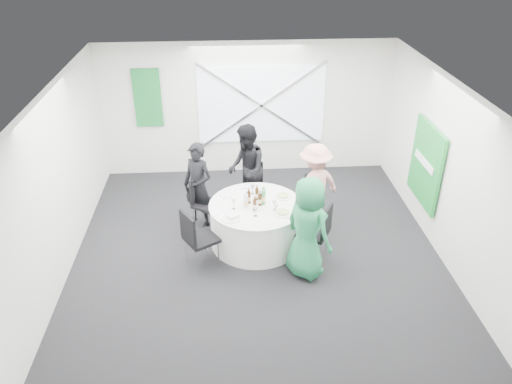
{
  "coord_description": "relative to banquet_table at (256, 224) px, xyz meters",
  "views": [
    {
      "loc": [
        -0.48,
        -6.83,
        4.97
      ],
      "look_at": [
        0.0,
        0.2,
        1.0
      ],
      "focal_mm": 35.0,
      "sensor_mm": 36.0,
      "label": 1
    }
  ],
  "objects": [
    {
      "name": "plate_front_right",
      "position": [
        0.41,
        -0.3,
        0.4
      ],
      "size": [
        0.29,
        0.29,
        0.04
      ],
      "color": "silver",
      "rests_on": "banquet_table"
    },
    {
      "name": "beer_bottle_b",
      "position": [
        0.03,
        0.16,
        0.49
      ],
      "size": [
        0.06,
        0.06,
        0.27
      ],
      "color": "#3C220B",
      "rests_on": "banquet_table"
    },
    {
      "name": "person_man_back",
      "position": [
        -0.1,
        1.15,
        0.46
      ],
      "size": [
        0.52,
        0.86,
        1.69
      ],
      "primitive_type": "imported",
      "rotation": [
        0.0,
        0.0,
        -1.49
      ],
      "color": "black",
      "rests_on": "floor"
    },
    {
      "name": "wine_glass_a",
      "position": [
        -0.03,
        -0.35,
        0.5
      ],
      "size": [
        0.07,
        0.07,
        0.17
      ],
      "color": "white",
      "rests_on": "banquet_table"
    },
    {
      "name": "window_brace_b",
      "position": [
        0.3,
        2.72,
        1.12
      ],
      "size": [
        2.63,
        0.05,
        1.84
      ],
      "primitive_type": "cube",
      "rotation": [
        0.0,
        -0.97,
        0.0
      ],
      "color": "silver",
      "rests_on": "window_panel"
    },
    {
      "name": "plate_back_right",
      "position": [
        0.48,
        0.23,
        0.4
      ],
      "size": [
        0.29,
        0.29,
        0.04
      ],
      "color": "silver",
      "rests_on": "banquet_table"
    },
    {
      "name": "ceiling",
      "position": [
        0.0,
        -0.2,
        2.42
      ],
      "size": [
        6.0,
        6.0,
        0.0
      ],
      "primitive_type": "plane",
      "rotation": [
        3.14,
        0.0,
        0.0
      ],
      "color": "silver",
      "rests_on": "wall_back"
    },
    {
      "name": "chair_back_left",
      "position": [
        -0.89,
        0.6,
        0.18
      ],
      "size": [
        0.61,
        0.6,
        0.96
      ],
      "rotation": [
        0.0,
        0.0,
        0.98
      ],
      "color": "black",
      "rests_on": "floor"
    },
    {
      "name": "plate_back",
      "position": [
        0.01,
        0.51,
        0.39
      ],
      "size": [
        0.26,
        0.26,
        0.01
      ],
      "color": "silver",
      "rests_on": "banquet_table"
    },
    {
      "name": "fork_c",
      "position": [
        0.17,
        0.55,
        0.38
      ],
      "size": [
        0.15,
        0.02,
        0.01
      ],
      "primitive_type": "cube",
      "rotation": [
        0.0,
        0.0,
        1.57
      ],
      "color": "silver",
      "rests_on": "banquet_table"
    },
    {
      "name": "banquet_table",
      "position": [
        0.0,
        0.0,
        0.0
      ],
      "size": [
        1.56,
        1.56,
        0.76
      ],
      "color": "silver",
      "rests_on": "floor"
    },
    {
      "name": "wine_glass_c",
      "position": [
        -0.37,
        -0.1,
        0.5
      ],
      "size": [
        0.07,
        0.07,
        0.17
      ],
      "color": "white",
      "rests_on": "banquet_table"
    },
    {
      "name": "plate_front_left",
      "position": [
        -0.42,
        -0.41,
        0.39
      ],
      "size": [
        0.28,
        0.28,
        0.01
      ],
      "color": "silver",
      "rests_on": "banquet_table"
    },
    {
      "name": "fork_b",
      "position": [
        -0.36,
        0.45,
        0.38
      ],
      "size": [
        0.1,
        0.13,
        0.01
      ],
      "primitive_type": "cube",
      "rotation": [
        0.0,
        0.0,
        2.54
      ],
      "color": "silver",
      "rests_on": "banquet_table"
    },
    {
      "name": "window_panel",
      "position": [
        0.3,
        2.76,
        1.12
      ],
      "size": [
        2.6,
        0.03,
        1.6
      ],
      "primitive_type": "cube",
      "color": "silver",
      "rests_on": "wall_back"
    },
    {
      "name": "chair_back",
      "position": [
        0.03,
        1.22,
        0.14
      ],
      "size": [
        0.41,
        0.42,
        0.89
      ],
      "rotation": [
        0.0,
        0.0,
        -0.02
      ],
      "color": "black",
      "rests_on": "floor"
    },
    {
      "name": "green_water_bottle",
      "position": [
        0.13,
        0.02,
        0.51
      ],
      "size": [
        0.08,
        0.08,
        0.32
      ],
      "color": "green",
      "rests_on": "banquet_table"
    },
    {
      "name": "wine_glass_d",
      "position": [
        0.3,
        -0.31,
        0.5
      ],
      "size": [
        0.07,
        0.07,
        0.17
      ],
      "color": "white",
      "rests_on": "banquet_table"
    },
    {
      "name": "wall_left",
      "position": [
        -3.0,
        -0.2,
        1.02
      ],
      "size": [
        0.0,
        6.0,
        6.0
      ],
      "primitive_type": "plane",
      "rotation": [
        1.57,
        0.0,
        1.57
      ],
      "color": "silver",
      "rests_on": "floor"
    },
    {
      "name": "window_brace_a",
      "position": [
        0.3,
        2.72,
        1.12
      ],
      "size": [
        2.63,
        0.05,
        1.84
      ],
      "primitive_type": "cube",
      "rotation": [
        0.0,
        0.97,
        0.0
      ],
      "color": "silver",
      "rests_on": "window_panel"
    },
    {
      "name": "wall_back",
      "position": [
        0.0,
        2.8,
        1.02
      ],
      "size": [
        6.0,
        0.0,
        6.0
      ],
      "primitive_type": "plane",
      "rotation": [
        1.57,
        0.0,
        0.0
      ],
      "color": "silver",
      "rests_on": "floor"
    },
    {
      "name": "chair_front_right",
      "position": [
        0.96,
        -0.53,
        0.21
      ],
      "size": [
        0.62,
        0.61,
        1.0
      ],
      "rotation": [
        0.0,
        0.0,
        4.21
      ],
      "color": "black",
      "rests_on": "floor"
    },
    {
      "name": "beer_bottle_d",
      "position": [
        -0.03,
        -0.18,
        0.48
      ],
      "size": [
        0.06,
        0.06,
        0.26
      ],
      "color": "#3C220B",
      "rests_on": "banquet_table"
    },
    {
      "name": "green_banner",
      "position": [
        -2.0,
        2.75,
        1.32
      ],
      "size": [
        0.55,
        0.04,
        1.2
      ],
      "primitive_type": "cube",
      "color": "#156C33",
      "rests_on": "wall_back"
    },
    {
      "name": "beer_bottle_c",
      "position": [
        0.06,
        -0.02,
        0.48
      ],
      "size": [
        0.06,
        0.06,
        0.27
      ],
      "color": "#3C220B",
      "rests_on": "banquet_table"
    },
    {
      "name": "wine_glass_b",
      "position": [
        -0.03,
        0.36,
        0.5
      ],
      "size": [
        0.07,
        0.07,
        0.17
      ],
      "color": "white",
      "rests_on": "banquet_table"
    },
    {
      "name": "fork_a",
      "position": [
        -0.55,
        -0.17,
        0.38
      ],
      "size": [
        0.1,
        0.13,
        0.01
      ],
      "primitive_type": "cube",
      "rotation": [
        0.0,
        0.0,
        -2.54
      ],
      "color": "silver",
      "rests_on": "banquet_table"
    },
    {
      "name": "plate_back_left",
      "position": [
        -0.47,
        0.39,
        0.39
      ],
      "size": [
        0.28,
        0.28,
        0.01
      ],
      "color": "silver",
      "rests_on": "banquet_table"
    },
    {
      "name": "chair_front_left",
      "position": [
        -0.98,
        -0.59,
        0.22
      ],
      "size": [
        0.64,
        0.64,
        1.02
      ],
      "rotation": [
        0.0,
        0.0,
        2.12
      ],
      "color": "black",
      "rests_on": "floor"
    },
    {
      "name": "person_man_back_left",
      "position": [
        -0.97,
        0.67,
        0.41
      ],
      "size": [
        0.69,
        0.64,
        1.58
      ],
      "primitive_type": "imported",
      "rotation": [
        0.0,
        0.0,
        -0.6
      ],
      "color": "black",
      "rests_on": "floor"
    },
    {
      "name": "knife_c",
      "position": [
        -0.19,
        0.54,
        0.38
      ],
      "size": [
        0.15,
        0.02,
        0.01
      ],
      "primitive_type": "cube",
      "rotation": [
        0.0,
        0.0,
        1.61
      ],
      "color": "silver",
      "rests_on": "banquet_table"
    },
    {
      "name": "napkin",
      "position": [
        -0.39,
        -0.39,
        0.42
      ],
      "size": [
        0.2,
        0.18,
        0.05
      ],
      "primitive_type": "cube",
      "rotation": [
        0.0,
        0.0,
        0.52
      ],
      "color": "silver",
      "rests_on": "plate_front_left"
    },
    {
      "name": "clear_water_bottle",
      "position": [
        -0.17,
        -0.07,
        0.49
      ],
      "size": [
        0.08,
        0.08,
        0.29
      ],
      "color": "silver",
      "rests_on": "banquet_table"
    },
    {
      "name": "green_sign",
      "position": [
        2.94,
        0.4,
        0.82
      ],
      "size": [
        0.05,
        1.2,
        1.4
      ],
      "primitive_type": "cube",
      "color": "#198930",
      "rests_on": "wall_right"
    },
    {
      "name": "wall_right",
      "position": [
        3.0,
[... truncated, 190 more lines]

